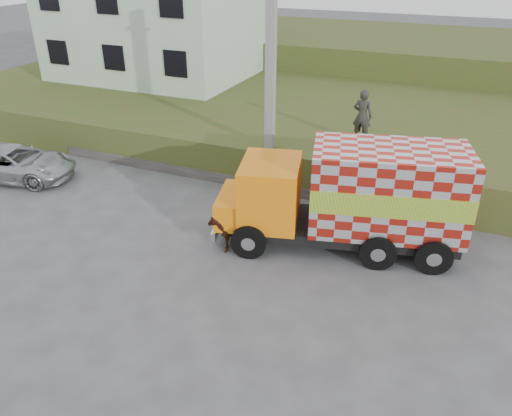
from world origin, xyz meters
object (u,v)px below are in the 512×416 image
at_px(cow, 233,228).
at_px(suv, 14,163).
at_px(utility_pole, 271,76).
at_px(cargo_truck, 353,197).
at_px(pedestrian, 362,116).

distance_m(cow, suv, 9.80).
xyz_separation_m(utility_pole, cargo_truck, (3.78, -3.03, -2.46)).
xyz_separation_m(cargo_truck, cow, (-3.18, -1.36, -1.03)).
bearing_deg(pedestrian, suv, 28.94).
height_order(suv, pedestrian, pedestrian).
height_order(utility_pole, pedestrian, utility_pole).
distance_m(cargo_truck, cow, 3.61).
distance_m(cargo_truck, suv, 12.96).
bearing_deg(utility_pole, suv, -159.92).
relative_size(cargo_truck, suv, 1.61).
height_order(cargo_truck, cow, cargo_truck).
xyz_separation_m(suv, pedestrian, (12.00, 5.26, 1.83)).
bearing_deg(utility_pole, cargo_truck, -38.67).
height_order(cargo_truck, pedestrian, pedestrian).
xyz_separation_m(cow, suv, (-9.75, 1.05, 0.05)).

